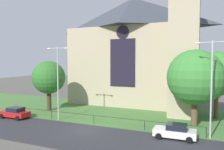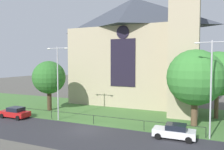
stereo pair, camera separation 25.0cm
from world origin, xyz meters
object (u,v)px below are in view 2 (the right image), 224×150
(streetlamp_far, at_px, (211,78))
(church_building, at_px, (137,49))
(streetlamp_near, at_px, (58,75))
(parked_car_white, at_px, (174,131))
(parked_car_red, at_px, (15,113))
(tree_right_far, at_px, (217,74))
(tree_right_near, at_px, (195,77))
(tree_left_near, at_px, (49,78))

(streetlamp_far, bearing_deg, church_building, 128.21)
(church_building, bearing_deg, streetlamp_near, -110.80)
(streetlamp_near, xyz_separation_m, parked_car_white, (15.43, -1.36, -5.37))
(streetlamp_far, xyz_separation_m, parked_car_white, (-3.32, -1.36, -5.45))
(parked_car_red, bearing_deg, church_building, -125.06)
(tree_right_far, relative_size, parked_car_red, 2.21)
(tree_right_far, height_order, streetlamp_near, streetlamp_near)
(tree_right_far, distance_m, parked_car_white, 12.73)
(streetlamp_far, xyz_separation_m, parked_car_red, (-24.99, -1.47, -5.45))
(streetlamp_far, bearing_deg, tree_right_near, 112.00)
(tree_right_far, bearing_deg, tree_left_near, -168.73)
(church_building, xyz_separation_m, tree_right_far, (13.57, -6.73, -4.06))
(tree_right_near, relative_size, parked_car_red, 2.23)
(church_building, bearing_deg, streetlamp_far, -51.79)
(church_building, relative_size, parked_car_white, 6.16)
(church_building, relative_size, tree_right_far, 2.80)
(tree_left_near, height_order, parked_car_red, tree_left_near)
(tree_left_near, relative_size, parked_car_white, 1.89)
(church_building, relative_size, streetlamp_far, 2.60)
(tree_right_near, distance_m, tree_left_near, 22.06)
(tree_left_near, bearing_deg, tree_right_far, 11.27)
(church_building, height_order, tree_left_near, church_building)
(tree_right_near, height_order, parked_car_red, tree_right_near)
(tree_right_far, relative_size, parked_car_white, 2.20)
(parked_car_red, bearing_deg, tree_right_far, -157.28)
(tree_left_near, distance_m, parked_car_red, 7.54)
(church_building, distance_m, tree_right_far, 15.68)
(tree_left_near, bearing_deg, parked_car_red, -101.82)
(church_building, height_order, tree_right_near, church_building)
(streetlamp_near, bearing_deg, parked_car_white, -5.05)
(tree_right_near, height_order, tree_right_far, tree_right_near)
(streetlamp_far, relative_size, parked_car_white, 2.37)
(tree_left_near, xyz_separation_m, parked_car_white, (20.45, -5.77, -4.57))
(church_building, distance_m, streetlamp_near, 17.67)
(church_building, relative_size, parked_car_red, 6.19)
(streetlamp_near, bearing_deg, tree_right_near, 14.00)
(tree_right_near, distance_m, parked_car_red, 24.52)
(tree_left_near, distance_m, streetlamp_near, 6.73)
(church_building, bearing_deg, tree_right_near, -47.23)
(tree_right_far, height_order, parked_car_white, tree_right_far)
(tree_right_far, distance_m, parked_car_red, 28.60)
(tree_right_near, bearing_deg, parked_car_white, -105.93)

